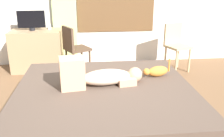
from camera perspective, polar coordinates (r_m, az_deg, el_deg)
name	(u,v)px	position (r m, az deg, el deg)	size (l,w,h in m)	color
ground_plane	(107,128)	(2.96, -1.16, -13.39)	(16.00, 16.00, 0.00)	brown
bed	(105,107)	(2.89, -1.59, -8.74)	(2.01, 1.92, 0.48)	#997A56
person_lying	(98,75)	(2.82, -3.24, -1.59)	(0.94, 0.38, 0.34)	#CCB299
cat	(157,71)	(3.13, 10.06, -0.60)	(0.35, 0.16, 0.21)	#C67A2D
desk	(38,50)	(4.86, -16.49, 3.98)	(0.90, 0.56, 0.74)	#997A56
tv_monitor	(31,20)	(4.76, -17.79, 10.35)	(0.48, 0.10, 0.35)	black
cup	(49,27)	(4.81, -13.98, 9.07)	(0.06, 0.06, 0.08)	white
chair_by_desk	(74,47)	(4.41, -8.64, 4.89)	(0.52, 0.52, 0.86)	#4C3828
chair_spare	(176,43)	(4.75, 14.24, 5.55)	(0.49, 0.49, 0.86)	tan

